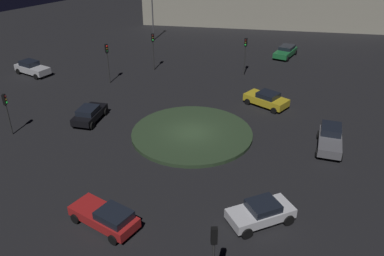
{
  "coord_description": "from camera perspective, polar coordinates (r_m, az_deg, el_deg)",
  "views": [
    {
      "loc": [
        -18.59,
        23.41,
        16.76
      ],
      "look_at": [
        0.0,
        0.0,
        0.67
      ],
      "focal_mm": 37.52,
      "sensor_mm": 36.0,
      "label": 1
    }
  ],
  "objects": [
    {
      "name": "car_silver",
      "position": [
        50.79,
        -21.81,
        7.94
      ],
      "size": [
        4.6,
        2.3,
        1.59
      ],
      "rotation": [
        0.0,
        0.0,
        3.24
      ],
      "color": "silver",
      "rests_on": "ground_plane"
    },
    {
      "name": "traffic_light_northeast",
      "position": [
        36.54,
        -24.9,
        2.83
      ],
      "size": [
        0.39,
        0.38,
        3.71
      ],
      "rotation": [
        0.0,
        0.0,
        -2.48
      ],
      "color": "#2D2D2D",
      "rests_on": "ground_plane"
    },
    {
      "name": "traffic_light_southeast",
      "position": [
        48.11,
        -5.57,
        11.72
      ],
      "size": [
        0.39,
        0.37,
        4.43
      ],
      "rotation": [
        0.0,
        0.0,
        2.52
      ],
      "color": "#2D2D2D",
      "rests_on": "ground_plane"
    },
    {
      "name": "traffic_light_east",
      "position": [
        44.88,
        -11.95,
        10.0
      ],
      "size": [
        0.38,
        0.34,
        4.4
      ],
      "rotation": [
        0.0,
        0.0,
        2.9
      ],
      "color": "#2D2D2D",
      "rests_on": "ground_plane"
    },
    {
      "name": "car_white",
      "position": [
        25.17,
        9.79,
        -11.69
      ],
      "size": [
        3.52,
        4.4,
        1.43
      ],
      "rotation": [
        0.0,
        0.0,
        1.07
      ],
      "color": "white",
      "rests_on": "ground_plane"
    },
    {
      "name": "streetlamp_southeast",
      "position": [
        60.26,
        -5.68,
        16.83
      ],
      "size": [
        0.5,
        0.5,
        7.62
      ],
      "color": "#4C4C51",
      "rests_on": "ground_plane"
    },
    {
      "name": "roundabout_island",
      "position": [
        34.2,
        0.0,
        -0.77
      ],
      "size": [
        10.32,
        10.32,
        0.29
      ],
      "primitive_type": "cylinder",
      "color": "#2D4228",
      "rests_on": "ground_plane"
    },
    {
      "name": "traffic_light_northwest",
      "position": [
        19.21,
        3.09,
        -16.82
      ],
      "size": [
        0.38,
        0.39,
        4.45
      ],
      "rotation": [
        0.0,
        0.0,
        -0.84
      ],
      "color": "#2D2D2D",
      "rests_on": "ground_plane"
    },
    {
      "name": "ground_plane",
      "position": [
        34.27,
        0.0,
        -0.98
      ],
      "size": [
        117.37,
        117.37,
        0.0
      ],
      "primitive_type": "plane",
      "color": "black"
    },
    {
      "name": "car_black",
      "position": [
        37.39,
        -14.38,
        1.99
      ],
      "size": [
        3.3,
        4.38,
        1.41
      ],
      "rotation": [
        0.0,
        0.0,
        -1.13
      ],
      "color": "black",
      "rests_on": "ground_plane"
    },
    {
      "name": "car_yellow",
      "position": [
        39.8,
        10.55,
        4.07
      ],
      "size": [
        4.32,
        2.34,
        1.45
      ],
      "rotation": [
        0.0,
        0.0,
        3.08
      ],
      "color": "gold",
      "rests_on": "ground_plane"
    },
    {
      "name": "traffic_light_south",
      "position": [
        46.55,
        7.58,
        11.01
      ],
      "size": [
        0.35,
        0.39,
        4.4
      ],
      "rotation": [
        0.0,
        0.0,
        1.84
      ],
      "color": "#2D2D2D",
      "rests_on": "ground_plane"
    },
    {
      "name": "car_red",
      "position": [
        25.07,
        -12.13,
        -12.2
      ],
      "size": [
        4.51,
        2.23,
        1.43
      ],
      "rotation": [
        0.0,
        0.0,
        0.07
      ],
      "color": "red",
      "rests_on": "ground_plane"
    },
    {
      "name": "car_green",
      "position": [
        54.85,
        13.17,
        10.57
      ],
      "size": [
        2.53,
        4.63,
        1.38
      ],
      "rotation": [
        0.0,
        0.0,
        1.7
      ],
      "color": "#1E7238",
      "rests_on": "ground_plane"
    },
    {
      "name": "car_grey",
      "position": [
        33.9,
        19.05,
        -1.47
      ],
      "size": [
        3.17,
        4.58,
        1.57
      ],
      "rotation": [
        0.0,
        0.0,
        1.93
      ],
      "color": "slate",
      "rests_on": "ground_plane"
    }
  ]
}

